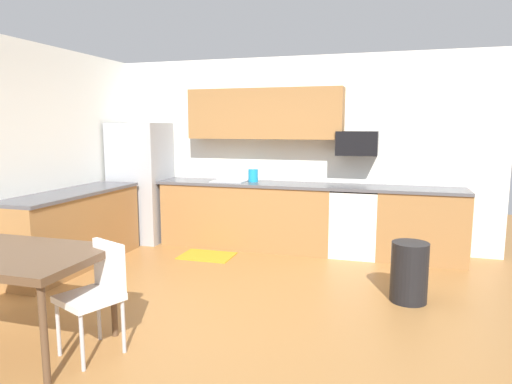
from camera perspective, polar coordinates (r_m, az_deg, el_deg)
The scene contains 18 objects.
ground_plane at distance 4.39m, azimuth -3.86°, elevation -14.89°, with size 12.00×12.00×0.00m, color #9E6B38.
wall_back at distance 6.60m, azimuth 4.11°, elevation 5.01°, with size 5.80×0.10×2.70m, color silver.
cabinet_run_back at distance 6.51m, azimuth -1.20°, elevation -3.00°, with size 2.44×0.60×0.90m, color olive.
cabinet_run_back_right at distance 6.23m, azimuth 20.16°, elevation -4.05°, with size 1.11×0.60×0.90m, color olive.
cabinet_run_left at distance 6.04m, azimuth -22.06°, elevation -4.53°, with size 0.60×2.00×0.90m, color olive.
countertop_back at distance 6.30m, azimuth 3.38°, elevation 0.93°, with size 4.80×0.64×0.04m, color #4C4C51.
countertop_left at distance 5.96m, azimuth -22.31°, elevation -0.11°, with size 0.64×2.00×0.04m, color #4C4C51.
upper_cabinets_back at distance 6.45m, azimuth 1.09°, elevation 9.84°, with size 2.20×0.34×0.70m, color olive.
refrigerator at distance 7.05m, azimuth -14.30°, elevation 1.22°, with size 0.76×0.70×1.78m, color #9EA0A5.
oven_range at distance 6.23m, azimuth 12.28°, elevation -3.68°, with size 0.60×0.60×0.91m.
microwave at distance 6.20m, azimuth 12.65°, elevation 6.02°, with size 0.54×0.36×0.32m, color black.
sink_basin at distance 6.52m, azimuth -3.36°, elevation 0.83°, with size 0.48×0.40×0.14m, color #A5A8AD.
sink_faucet at distance 6.67m, azimuth -2.85°, elevation 2.39°, with size 0.02×0.02×0.24m, color #B2B5BA.
dining_table at distance 3.99m, azimuth -28.70°, elevation -7.52°, with size 1.40×0.90×0.78m.
chair_near_table at distance 3.72m, azimuth -19.40°, elevation -11.41°, with size 0.52×0.52×0.85m.
trash_bin at distance 4.78m, azimuth 18.80°, elevation -9.56°, with size 0.36×0.36×0.60m, color black.
floor_mat at distance 6.14m, azimuth -6.22°, elevation -8.01°, with size 0.70×0.50×0.01m, color orange.
kettle at distance 6.45m, azimuth -0.37°, elevation 2.01°, with size 0.14×0.14×0.20m, color #198CBF.
Camera 1 is at (1.42, -3.78, 1.73)m, focal length 31.66 mm.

